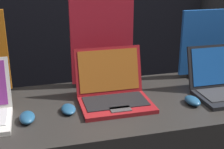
{
  "coord_description": "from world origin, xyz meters",
  "views": [
    {
      "loc": [
        -0.36,
        -1.04,
        1.65
      ],
      "look_at": [
        -0.01,
        0.33,
        1.14
      ],
      "focal_mm": 50.0,
      "sensor_mm": 36.0,
      "label": 1
    }
  ],
  "objects_px": {
    "mouse_front": "(27,117)",
    "mouse_middle": "(68,109)",
    "person_bystander": "(213,60)",
    "laptop_middle": "(114,91)",
    "promo_stand_back": "(205,46)",
    "promo_stand_middle": "(103,40)",
    "mouse_back": "(192,101)"
  },
  "relations": [
    {
      "from": "mouse_back",
      "to": "mouse_middle",
      "type": "bearing_deg",
      "value": 173.5
    },
    {
      "from": "laptop_middle",
      "to": "mouse_middle",
      "type": "height_order",
      "value": "laptop_middle"
    },
    {
      "from": "laptop_middle",
      "to": "person_bystander",
      "type": "height_order",
      "value": "person_bystander"
    },
    {
      "from": "mouse_back",
      "to": "person_bystander",
      "type": "xyz_separation_m",
      "value": [
        0.77,
        1.04,
        -0.16
      ]
    },
    {
      "from": "promo_stand_back",
      "to": "laptop_middle",
      "type": "bearing_deg",
      "value": -160.33
    },
    {
      "from": "laptop_middle",
      "to": "promo_stand_back",
      "type": "xyz_separation_m",
      "value": [
        0.62,
        0.22,
        0.13
      ]
    },
    {
      "from": "mouse_middle",
      "to": "person_bystander",
      "type": "height_order",
      "value": "person_bystander"
    },
    {
      "from": "promo_stand_middle",
      "to": "mouse_middle",
      "type": "bearing_deg",
      "value": -128.68
    },
    {
      "from": "mouse_front",
      "to": "mouse_back",
      "type": "bearing_deg",
      "value": -1.86
    },
    {
      "from": "promo_stand_back",
      "to": "person_bystander",
      "type": "bearing_deg",
      "value": 53.13
    },
    {
      "from": "mouse_middle",
      "to": "mouse_back",
      "type": "bearing_deg",
      "value": -6.5
    },
    {
      "from": "promo_stand_middle",
      "to": "person_bystander",
      "type": "height_order",
      "value": "person_bystander"
    },
    {
      "from": "laptop_middle",
      "to": "person_bystander",
      "type": "bearing_deg",
      "value": 38.78
    },
    {
      "from": "laptop_middle",
      "to": "promo_stand_middle",
      "type": "xyz_separation_m",
      "value": [
        -0.0,
        0.24,
        0.2
      ]
    },
    {
      "from": "mouse_front",
      "to": "person_bystander",
      "type": "relative_size",
      "value": 0.07
    },
    {
      "from": "laptop_middle",
      "to": "mouse_back",
      "type": "relative_size",
      "value": 3.19
    },
    {
      "from": "person_bystander",
      "to": "mouse_middle",
      "type": "bearing_deg",
      "value": -144.75
    },
    {
      "from": "promo_stand_back",
      "to": "mouse_back",
      "type": "bearing_deg",
      "value": -126.16
    },
    {
      "from": "promo_stand_back",
      "to": "mouse_middle",
      "type": "bearing_deg",
      "value": -162.07
    },
    {
      "from": "laptop_middle",
      "to": "mouse_middle",
      "type": "distance_m",
      "value": 0.24
    },
    {
      "from": "mouse_front",
      "to": "promo_stand_back",
      "type": "height_order",
      "value": "promo_stand_back"
    },
    {
      "from": "promo_stand_back",
      "to": "person_bystander",
      "type": "relative_size",
      "value": 0.25
    },
    {
      "from": "mouse_back",
      "to": "promo_stand_middle",
      "type": "bearing_deg",
      "value": 135.68
    },
    {
      "from": "person_bystander",
      "to": "promo_stand_back",
      "type": "bearing_deg",
      "value": -126.87
    },
    {
      "from": "laptop_middle",
      "to": "promo_stand_middle",
      "type": "relative_size",
      "value": 0.64
    },
    {
      "from": "promo_stand_middle",
      "to": "person_bystander",
      "type": "bearing_deg",
      "value": 30.8
    },
    {
      "from": "mouse_front",
      "to": "mouse_middle",
      "type": "height_order",
      "value": "mouse_front"
    },
    {
      "from": "mouse_front",
      "to": "promo_stand_back",
      "type": "bearing_deg",
      "value": 17.07
    },
    {
      "from": "mouse_middle",
      "to": "person_bystander",
      "type": "distance_m",
      "value": 1.69
    },
    {
      "from": "laptop_middle",
      "to": "mouse_back",
      "type": "distance_m",
      "value": 0.39
    },
    {
      "from": "mouse_front",
      "to": "mouse_middle",
      "type": "xyz_separation_m",
      "value": [
        0.19,
        0.04,
        -0.0
      ]
    },
    {
      "from": "person_bystander",
      "to": "laptop_middle",
      "type": "bearing_deg",
      "value": -141.22
    }
  ]
}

